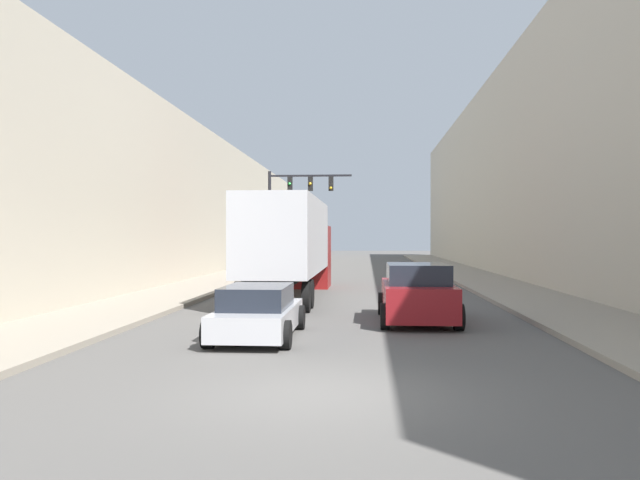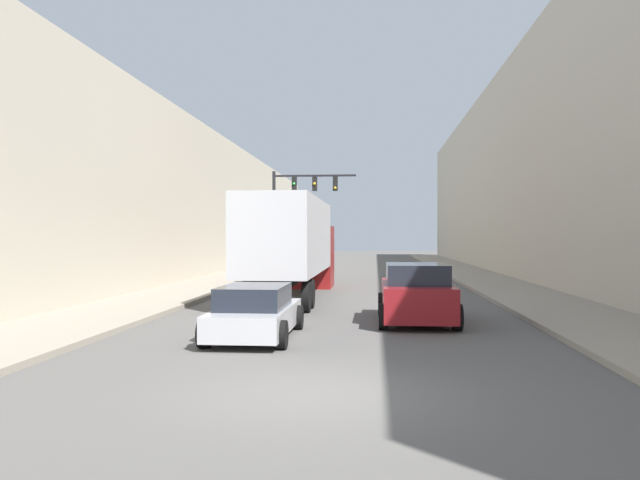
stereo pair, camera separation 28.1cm
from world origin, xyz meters
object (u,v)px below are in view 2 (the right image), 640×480
object	(u,v)px
sedan_car	(255,313)
traffic_signal_gantry	(295,202)
suv_car	(416,294)
semi_truck	(293,243)

from	to	relation	value
sedan_car	traffic_signal_gantry	xyz separation A→B (m)	(-2.13, 23.98, 4.04)
suv_car	traffic_signal_gantry	world-z (taller)	traffic_signal_gantry
sedan_car	traffic_signal_gantry	world-z (taller)	traffic_signal_gantry
sedan_car	suv_car	distance (m)	5.18
semi_truck	traffic_signal_gantry	xyz separation A→B (m)	(-1.69, 13.67, 2.46)
semi_truck	sedan_car	xyz separation A→B (m)	(0.44, -10.31, -1.58)
sedan_car	traffic_signal_gantry	bearing A→B (deg)	95.08
traffic_signal_gantry	semi_truck	bearing A→B (deg)	-82.93
semi_truck	traffic_signal_gantry	size ratio (longest dim) A/B	1.92
suv_car	traffic_signal_gantry	size ratio (longest dim) A/B	0.67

